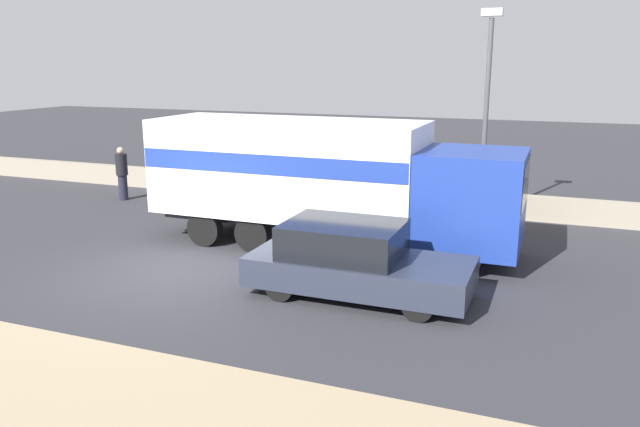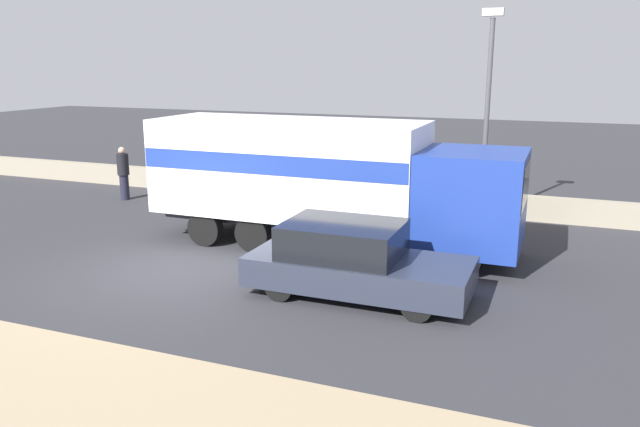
{
  "view_description": "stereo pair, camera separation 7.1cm",
  "coord_description": "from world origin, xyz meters",
  "px_view_note": "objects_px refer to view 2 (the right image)",
  "views": [
    {
      "loc": [
        7.71,
        -10.73,
        4.46
      ],
      "look_at": [
        2.87,
        1.69,
        1.2
      ],
      "focal_mm": 35.0,
      "sensor_mm": 36.0,
      "label": 1
    },
    {
      "loc": [
        7.78,
        -10.71,
        4.46
      ],
      "look_at": [
        2.87,
        1.69,
        1.2
      ],
      "focal_mm": 35.0,
      "sensor_mm": 36.0,
      "label": 2
    }
  ],
  "objects_px": {
    "box_truck": "(322,175)",
    "pedestrian": "(123,172)",
    "street_lamp": "(488,98)",
    "car_hatchback": "(354,261)"
  },
  "relations": [
    {
      "from": "box_truck",
      "to": "pedestrian",
      "type": "distance_m",
      "value": 8.44
    },
    {
      "from": "pedestrian",
      "to": "box_truck",
      "type": "bearing_deg",
      "value": -17.57
    },
    {
      "from": "street_lamp",
      "to": "box_truck",
      "type": "bearing_deg",
      "value": -127.94
    },
    {
      "from": "box_truck",
      "to": "pedestrian",
      "type": "height_order",
      "value": "box_truck"
    },
    {
      "from": "box_truck",
      "to": "street_lamp",
      "type": "bearing_deg",
      "value": 52.06
    },
    {
      "from": "street_lamp",
      "to": "car_hatchback",
      "type": "distance_m",
      "value": 7.79
    },
    {
      "from": "box_truck",
      "to": "car_hatchback",
      "type": "relative_size",
      "value": 2.08
    },
    {
      "from": "car_hatchback",
      "to": "box_truck",
      "type": "bearing_deg",
      "value": 121.77
    },
    {
      "from": "street_lamp",
      "to": "pedestrian",
      "type": "height_order",
      "value": "street_lamp"
    },
    {
      "from": "street_lamp",
      "to": "car_hatchback",
      "type": "bearing_deg",
      "value": -101.89
    }
  ]
}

